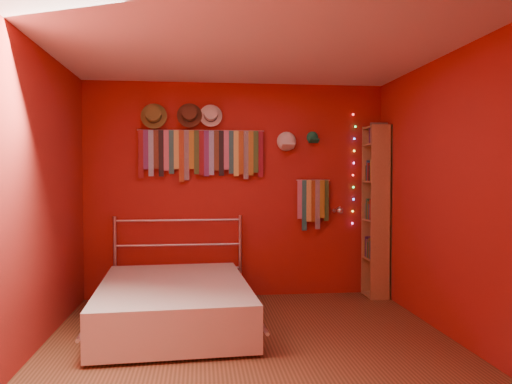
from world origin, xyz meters
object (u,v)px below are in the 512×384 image
object	(u,v)px
tie_rack	(202,152)
bed	(174,302)
bookshelf	(379,210)
reading_lamp	(339,211)

from	to	relation	value
tie_rack	bed	bearing A→B (deg)	-104.63
tie_rack	bookshelf	world-z (taller)	bookshelf
bookshelf	bed	bearing A→B (deg)	-159.16
bookshelf	bed	world-z (taller)	bookshelf
tie_rack	bookshelf	bearing A→B (deg)	-4.30
bed	reading_lamp	bearing A→B (deg)	22.14
tie_rack	bed	distance (m)	1.83
reading_lamp	bookshelf	world-z (taller)	bookshelf
bed	bookshelf	bearing A→B (deg)	17.74
tie_rack	bookshelf	xyz separation A→B (m)	(2.06, -0.15, -0.68)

